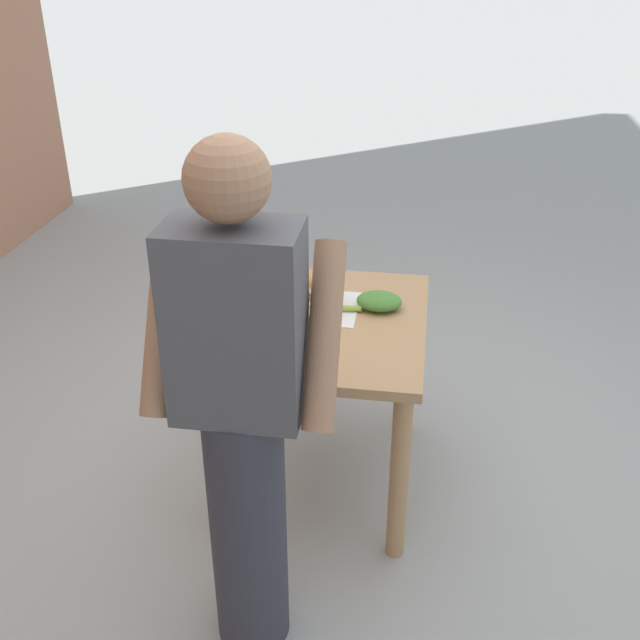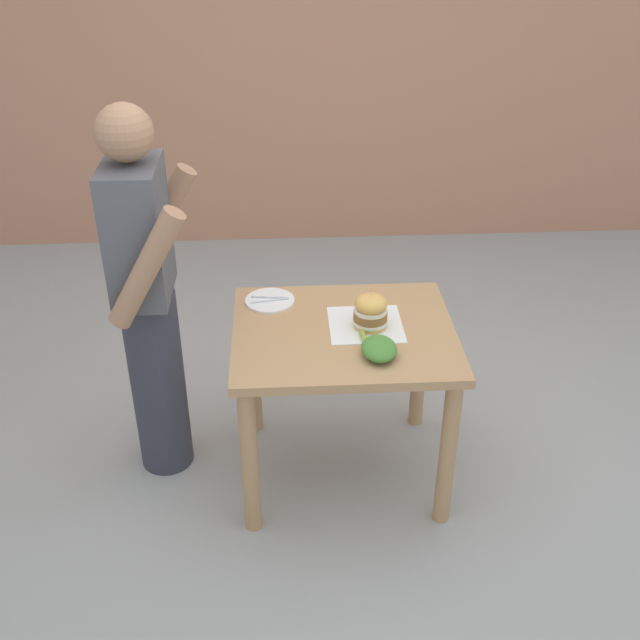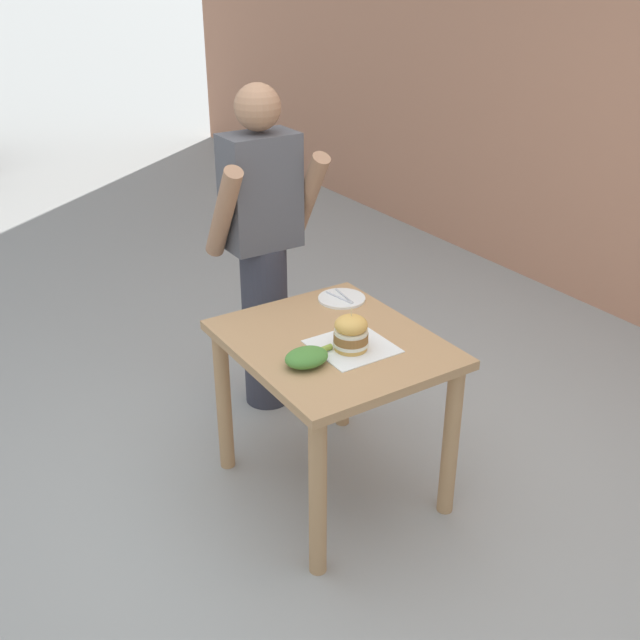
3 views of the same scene
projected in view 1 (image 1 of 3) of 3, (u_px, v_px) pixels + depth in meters
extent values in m
plane|color=#9E9E99|center=(323.00, 475.00, 3.25)|extent=(80.00, 80.00, 0.00)
cube|color=tan|center=(324.00, 324.00, 2.90)|extent=(0.79, 0.93, 0.04)
cylinder|color=tan|center=(409.00, 361.00, 3.39)|extent=(0.07, 0.07, 0.73)
cylinder|color=tan|center=(265.00, 350.00, 3.48)|extent=(0.07, 0.07, 0.73)
cylinder|color=tan|center=(399.00, 477.00, 2.69)|extent=(0.07, 0.07, 0.73)
cylinder|color=tan|center=(219.00, 460.00, 2.77)|extent=(0.07, 0.07, 0.73)
cube|color=white|center=(319.00, 307.00, 2.97)|extent=(0.31, 0.31, 0.00)
cylinder|color=gold|center=(324.00, 303.00, 2.98)|extent=(0.13, 0.13, 0.02)
cylinder|color=silver|center=(324.00, 299.00, 2.97)|extent=(0.15, 0.15, 0.01)
cylinder|color=brown|center=(325.00, 293.00, 2.96)|extent=(0.14, 0.14, 0.04)
cylinder|color=silver|center=(325.00, 287.00, 2.95)|extent=(0.14, 0.14, 0.01)
ellipsoid|color=gold|center=(325.00, 280.00, 2.93)|extent=(0.13, 0.13, 0.08)
cylinder|color=#D1B77F|center=(325.00, 269.00, 2.91)|extent=(0.00, 0.00, 0.05)
cylinder|color=#8EA83D|center=(351.00, 309.00, 2.93)|extent=(0.09, 0.03, 0.02)
cylinder|color=white|center=(241.00, 353.00, 2.65)|extent=(0.22, 0.22, 0.01)
cylinder|color=silver|center=(245.00, 351.00, 2.64)|extent=(0.04, 0.17, 0.01)
cylinder|color=silver|center=(236.00, 351.00, 2.65)|extent=(0.03, 0.17, 0.01)
ellipsoid|color=#477F33|center=(379.00, 301.00, 2.95)|extent=(0.18, 0.14, 0.07)
cylinder|color=#33333D|center=(248.00, 528.00, 2.34)|extent=(0.24, 0.24, 0.90)
cube|color=#4C4C51|center=(236.00, 324.00, 2.00)|extent=(0.36, 0.22, 0.56)
sphere|color=#9E7051|center=(227.00, 179.00, 1.81)|extent=(0.22, 0.22, 0.22)
cylinder|color=#9E7051|center=(324.00, 336.00, 2.04)|extent=(0.09, 0.34, 0.50)
cylinder|color=#9E7051|center=(163.00, 324.00, 2.10)|extent=(0.09, 0.34, 0.50)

